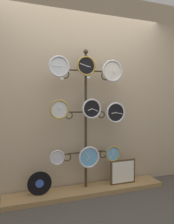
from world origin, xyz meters
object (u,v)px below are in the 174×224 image
clock_middle_left (59,109)px  clock_middle_center (92,109)px  clock_top_left (59,66)px  clock_top_right (112,71)px  vinyl_record (40,184)px  clock_bottom_left (57,157)px  clock_bottom_right (113,154)px  clock_bottom_center (89,157)px  display_stand (86,139)px  clock_top_center (86,66)px  clock_middle_right (116,113)px  picture_frame (123,172)px

clock_middle_left → clock_middle_center: size_ratio=0.94×
clock_middle_left → clock_middle_center: clock_middle_center is taller
clock_middle_left → clock_middle_center: (0.44, 0.00, 0.00)m
clock_top_left → clock_top_right: (0.75, 0.03, -0.02)m
vinyl_record → clock_middle_left: bearing=-5.6°
clock_top_left → clock_bottom_left: bearing=135.1°
clock_middle_center → clock_bottom_right: 0.72m
clock_top_left → clock_bottom_center: (0.41, 0.03, -1.19)m
clock_middle_left → clock_bottom_right: 1.00m
clock_bottom_left → vinyl_record: bearing=175.8°
clock_top_right → clock_bottom_left: 1.37m
display_stand → clock_middle_left: size_ratio=7.68×
display_stand → clock_top_right: 1.00m
clock_bottom_center → vinyl_record: (-0.66, 0.01, -0.28)m
clock_top_center → clock_top_right: size_ratio=0.85×
clock_bottom_right → vinyl_record: (-1.02, 0.00, -0.29)m
clock_top_right → clock_bottom_left: size_ratio=1.57×
clock_middle_right → picture_frame: size_ratio=0.75×
clock_top_left → clock_bottom_left: 1.15m
clock_middle_center → vinyl_record: (-0.69, 0.02, -0.93)m
display_stand → clock_bottom_right: size_ratio=8.56×
clock_top_left → vinyl_record: clock_top_left is taller
display_stand → clock_bottom_right: 0.45m
clock_bottom_right → vinyl_record: clock_bottom_right is taller
display_stand → clock_top_left: bearing=-163.9°
clock_top_left → clock_middle_left: (0.00, 0.02, -0.54)m
clock_top_left → clock_bottom_right: bearing=2.9°
clock_top_left → vinyl_record: (-0.25, 0.04, -1.46)m
clock_middle_center → picture_frame: size_ratio=0.69×
clock_middle_right → vinyl_record: 1.37m
clock_middle_right → clock_bottom_left: bearing=-179.8°
clock_middle_left → clock_bottom_center: 0.76m
clock_top_left → clock_bottom_center: size_ratio=0.90×
clock_top_right → clock_bottom_right: size_ratio=1.34×
clock_bottom_center → vinyl_record: 0.71m
clock_middle_left → clock_bottom_right: (0.77, 0.02, -0.63)m
clock_top_center → clock_top_right: clock_top_center is taller
clock_middle_right → clock_bottom_right: clock_middle_right is taller
clock_middle_right → clock_bottom_left: size_ratio=1.50×
clock_bottom_left → clock_bottom_center: (0.44, 0.00, -0.04)m
clock_bottom_left → clock_bottom_right: 0.80m
clock_bottom_right → clock_bottom_left: bearing=-179.1°
clock_top_left → clock_bottom_right: size_ratio=1.17×
clock_middle_center → vinyl_record: size_ratio=0.89×
clock_top_center → clock_top_right: 0.39m
clock_top_left → clock_top_right: 0.75m
clock_bottom_left → clock_top_center: bearing=-2.5°
display_stand → picture_frame: size_ratio=4.99×
clock_top_right → clock_top_left: bearing=-177.6°
picture_frame → clock_bottom_center: bearing=179.9°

